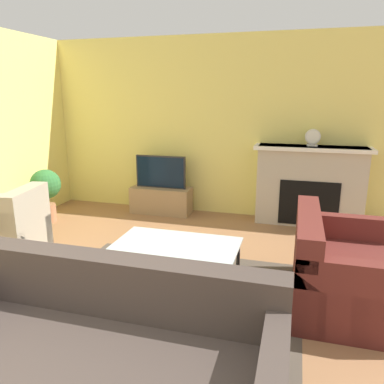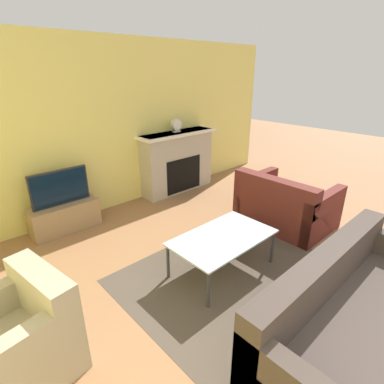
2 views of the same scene
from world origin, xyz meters
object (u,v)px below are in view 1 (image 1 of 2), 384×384
Objects in this scene: couch_loveseat at (346,274)px; potted_plant at (46,188)px; coffee_table at (176,248)px; armchair_by_window at (3,232)px; couch_sectional at (102,357)px; mantel_clock at (313,137)px; tv at (161,172)px.

couch_loveseat reaches higher than potted_plant.
armchair_by_window is at bearing 175.91° from coffee_table.
couch_sectional is 2.69m from armchair_by_window.
couch_loveseat and armchair_by_window have the same top height.
mantel_clock reaches higher than armchair_by_window.
couch_loveseat is at bearing -82.19° from mantel_clock.
tv is 1.72m from potted_plant.
couch_sectional and armchair_by_window have the same top height.
mantel_clock is (3.71, 0.93, 0.76)m from potted_plant.
armchair_by_window is 0.84× the size of coffee_table.
potted_plant is at bearing 131.13° from couch_sectional.
tv is 1.02× the size of potted_plant.
couch_loveseat is 4.20m from potted_plant.
tv reaches higher than armchair_by_window.
mantel_clock is at bearing 14.09° from potted_plant.
tv is 0.63× the size of couch_loveseat.
couch_loveseat is (2.53, -2.08, -0.38)m from tv.
coffee_table is at bearing 76.74° from armchair_by_window.
tv is 2.40m from armchair_by_window.
armchair_by_window is at bearing -76.31° from potted_plant.
tv is 2.31m from mantel_clock.
couch_loveseat is at bearing -17.12° from potted_plant.
potted_plant is (-1.48, -0.85, -0.16)m from tv.
tv is at bearing 140.78° from armchair_by_window.
armchair_by_window is 1.26m from potted_plant.
tv is at bearing 29.75° from potted_plant.
tv is 3.30m from couch_loveseat.
armchair_by_window is at bearing -147.96° from mantel_clock.
tv is 3.35× the size of mantel_clock.
armchair_by_window is at bearing -120.06° from tv.
couch_loveseat is at bearing 4.67° from coffee_table.
potted_plant is 3.90m from mantel_clock.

